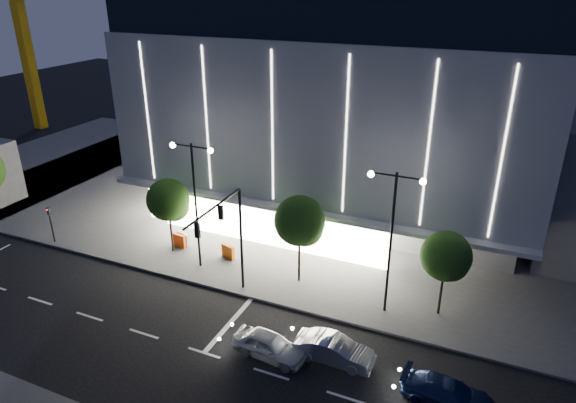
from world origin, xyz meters
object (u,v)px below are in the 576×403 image
(car_third, at_px, (449,394))
(tree_right, at_px, (446,259))
(street_lamp_east, at_px, (392,224))
(car_lead, at_px, (270,345))
(traffic_mast, at_px, (228,229))
(barrier_b, at_px, (184,239))
(car_second, at_px, (334,350))
(barrier_c, at_px, (228,252))
(ped_signal_far, at_px, (51,221))
(barrier_a, at_px, (179,241))
(street_lamp_west, at_px, (195,188))
(tree_left, at_px, (169,202))
(tree_mid, at_px, (300,223))

(car_third, bearing_deg, tree_right, 15.00)
(street_lamp_east, distance_m, car_third, 9.17)
(car_lead, bearing_deg, tree_right, -40.86)
(traffic_mast, bearing_deg, barrier_b, 145.13)
(car_second, bearing_deg, car_third, -96.75)
(barrier_c, bearing_deg, barrier_b, -166.76)
(ped_signal_far, xyz_separation_m, barrier_a, (9.12, 3.18, -1.24))
(tree_right, height_order, barrier_b, tree_right)
(car_lead, bearing_deg, ped_signal_far, 82.37)
(street_lamp_east, relative_size, car_lead, 2.20)
(street_lamp_west, bearing_deg, ped_signal_far, -172.87)
(tree_left, xyz_separation_m, barrier_a, (0.10, 0.66, -3.38))
(barrier_a, bearing_deg, car_second, -17.50)
(street_lamp_east, xyz_separation_m, barrier_c, (-11.74, 1.67, -5.31))
(car_third, distance_m, barrier_c, 17.95)
(car_lead, relative_size, barrier_a, 3.72)
(tree_right, bearing_deg, car_third, -78.07)
(tree_right, relative_size, barrier_c, 5.01)
(street_lamp_east, relative_size, tree_right, 1.63)
(tree_right, bearing_deg, barrier_c, 177.47)
(barrier_c, bearing_deg, street_lamp_east, 10.27)
(barrier_a, relative_size, barrier_c, 1.00)
(tree_left, xyz_separation_m, barrier_c, (4.23, 0.65, -3.38))
(car_second, bearing_deg, ped_signal_far, 80.87)
(street_lamp_east, distance_m, barrier_a, 16.82)
(car_second, bearing_deg, barrier_a, 64.29)
(tree_right, xyz_separation_m, barrier_c, (-14.77, 0.65, -3.23))
(street_lamp_east, height_order, car_second, street_lamp_east)
(car_lead, bearing_deg, car_second, -66.91)
(tree_left, relative_size, car_third, 1.30)
(barrier_a, height_order, barrier_c, same)
(car_lead, xyz_separation_m, barrier_b, (-11.08, 8.31, -0.05))
(tree_left, height_order, barrier_b, tree_left)
(street_lamp_east, height_order, ped_signal_far, street_lamp_east)
(tree_mid, distance_m, car_lead, 8.26)
(street_lamp_west, relative_size, tree_right, 1.63)
(street_lamp_east, xyz_separation_m, car_lead, (-4.66, -6.28, -5.26))
(barrier_a, distance_m, barrier_c, 4.13)
(car_second, bearing_deg, street_lamp_east, -15.19)
(traffic_mast, relative_size, tree_mid, 1.15)
(ped_signal_far, bearing_deg, barrier_b, 20.89)
(ped_signal_far, height_order, car_second, ped_signal_far)
(street_lamp_east, distance_m, tree_left, 16.12)
(tree_left, xyz_separation_m, car_third, (20.47, -6.98, -3.39))
(street_lamp_west, height_order, car_lead, street_lamp_west)
(barrier_c, bearing_deg, barrier_a, -161.69)
(ped_signal_far, xyz_separation_m, tree_mid, (19.03, 2.52, 2.45))
(street_lamp_east, relative_size, barrier_a, 8.18)
(traffic_mast, xyz_separation_m, street_lamp_east, (9.00, 2.66, 0.93))
(barrier_a, bearing_deg, car_lead, -27.20)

